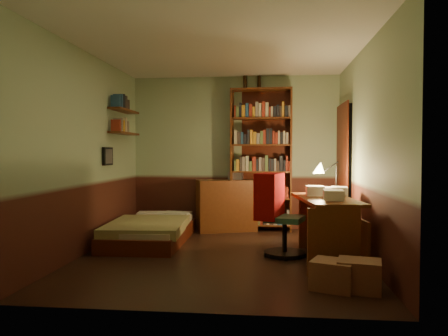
# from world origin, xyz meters

# --- Properties ---
(floor) EXTENTS (3.50, 4.00, 0.02)m
(floor) POSITION_xyz_m (0.00, 0.00, -0.01)
(floor) COLOR black
(floor) RESTS_ON ground
(ceiling) EXTENTS (3.50, 4.00, 0.02)m
(ceiling) POSITION_xyz_m (0.00, 0.00, 2.61)
(ceiling) COLOR silver
(ceiling) RESTS_ON wall_back
(wall_back) EXTENTS (3.50, 0.02, 2.60)m
(wall_back) POSITION_xyz_m (0.00, 2.01, 1.30)
(wall_back) COLOR #94AE88
(wall_back) RESTS_ON ground
(wall_left) EXTENTS (0.02, 4.00, 2.60)m
(wall_left) POSITION_xyz_m (-1.76, 0.00, 1.30)
(wall_left) COLOR #94AE88
(wall_left) RESTS_ON ground
(wall_right) EXTENTS (0.02, 4.00, 2.60)m
(wall_right) POSITION_xyz_m (1.76, 0.00, 1.30)
(wall_right) COLOR #94AE88
(wall_right) RESTS_ON ground
(wall_front) EXTENTS (3.50, 0.02, 2.60)m
(wall_front) POSITION_xyz_m (0.00, -2.01, 1.30)
(wall_front) COLOR #94AE88
(wall_front) RESTS_ON ground
(doorway) EXTENTS (0.06, 0.90, 2.00)m
(doorway) POSITION_xyz_m (1.72, 1.30, 1.00)
(doorway) COLOR black
(doorway) RESTS_ON ground
(door_trim) EXTENTS (0.02, 0.98, 2.08)m
(door_trim) POSITION_xyz_m (1.69, 1.30, 1.00)
(door_trim) COLOR #45170B
(door_trim) RESTS_ON ground
(bed) EXTENTS (1.02, 1.87, 0.55)m
(bed) POSITION_xyz_m (-1.13, 0.73, 0.28)
(bed) COLOR olive
(bed) RESTS_ON ground
(dresser) EXTENTS (1.06, 0.76, 0.85)m
(dresser) POSITION_xyz_m (-0.12, 1.76, 0.43)
(dresser) COLOR #532710
(dresser) RESTS_ON ground
(mini_stereo) EXTENTS (0.25, 0.20, 0.13)m
(mini_stereo) POSITION_xyz_m (0.02, 1.89, 0.91)
(mini_stereo) COLOR #B2B2B7
(mini_stereo) RESTS_ON dresser
(bookshelf) EXTENTS (1.02, 0.35, 2.36)m
(bookshelf) POSITION_xyz_m (0.46, 1.85, 1.18)
(bookshelf) COLOR #532710
(bookshelf) RESTS_ON ground
(bottle_left) EXTENTS (0.09, 0.09, 0.26)m
(bottle_left) POSITION_xyz_m (0.18, 1.96, 2.50)
(bottle_left) COLOR black
(bottle_left) RESTS_ON bookshelf
(bottle_right) EXTENTS (0.07, 0.07, 0.23)m
(bottle_right) POSITION_xyz_m (0.41, 1.96, 2.48)
(bottle_right) COLOR black
(bottle_right) RESTS_ON bookshelf
(desk) EXTENTS (0.77, 1.48, 0.76)m
(desk) POSITION_xyz_m (1.27, -0.11, 0.38)
(desk) COLOR #532710
(desk) RESTS_ON ground
(paper_stack) EXTENTS (0.22, 0.29, 0.11)m
(paper_stack) POSITION_xyz_m (1.48, 0.20, 0.81)
(paper_stack) COLOR silver
(paper_stack) RESTS_ON desk
(desk_lamp) EXTENTS (0.20, 0.20, 0.67)m
(desk_lamp) POSITION_xyz_m (1.50, 0.58, 1.09)
(desk_lamp) COLOR black
(desk_lamp) RESTS_ON desk
(office_chair) EXTENTS (0.58, 0.54, 0.96)m
(office_chair) POSITION_xyz_m (0.79, 0.06, 0.48)
(office_chair) COLOR #316244
(office_chair) RESTS_ON ground
(red_jacket) EXTENTS (0.34, 0.53, 0.58)m
(red_jacket) POSITION_xyz_m (0.66, 0.14, 1.26)
(red_jacket) COLOR #AC0B0D
(red_jacket) RESTS_ON office_chair
(wall_shelf_lower) EXTENTS (0.20, 0.90, 0.03)m
(wall_shelf_lower) POSITION_xyz_m (-1.64, 1.10, 1.60)
(wall_shelf_lower) COLOR #532710
(wall_shelf_lower) RESTS_ON wall_left
(wall_shelf_upper) EXTENTS (0.20, 0.90, 0.03)m
(wall_shelf_upper) POSITION_xyz_m (-1.64, 1.10, 1.95)
(wall_shelf_upper) COLOR #532710
(wall_shelf_upper) RESTS_ON wall_left
(framed_picture) EXTENTS (0.04, 0.32, 0.26)m
(framed_picture) POSITION_xyz_m (-1.72, 0.60, 1.25)
(framed_picture) COLOR black
(framed_picture) RESTS_ON wall_left
(cardboard_box_a) EXTENTS (0.45, 0.39, 0.29)m
(cardboard_box_a) POSITION_xyz_m (1.44, -1.28, 0.15)
(cardboard_box_a) COLOR #906345
(cardboard_box_a) RESTS_ON ground
(cardboard_box_b) EXTENTS (0.48, 0.44, 0.28)m
(cardboard_box_b) POSITION_xyz_m (1.21, -1.25, 0.14)
(cardboard_box_b) COLOR #906345
(cardboard_box_b) RESTS_ON ground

